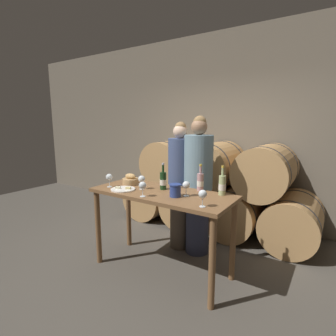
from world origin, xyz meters
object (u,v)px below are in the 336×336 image
at_px(bread_basket, 131,180).
at_px(wine_glass_far_left, 109,177).
at_px(wine_bottle_white, 222,185).
at_px(wine_bottle_rose, 200,182).
at_px(wine_glass_center, 143,186).
at_px(wine_glass_far_right, 203,194).
at_px(wine_glass_right, 186,185).
at_px(cheese_plate, 123,189).
at_px(person_right, 198,186).
at_px(blue_crock, 175,190).
at_px(person_left, 180,185).
at_px(wine_bottle_red, 163,180).
at_px(wine_glass_left, 142,179).
at_px(tasting_table, 161,204).

bearing_deg(bread_basket, wine_glass_far_left, -117.21).
relative_size(wine_bottle_white, bread_basket, 1.58).
bearing_deg(wine_bottle_rose, wine_glass_far_left, -155.39).
relative_size(wine_bottle_rose, wine_glass_center, 1.89).
height_order(wine_glass_center, wine_glass_far_right, same).
height_order(wine_bottle_white, bread_basket, wine_bottle_white).
distance_m(wine_bottle_white, wine_glass_right, 0.39).
distance_m(cheese_plate, wine_glass_far_right, 1.03).
height_order(wine_glass_far_left, wine_glass_center, same).
height_order(person_right, blue_crock, person_right).
bearing_deg(person_left, wine_bottle_white, -26.35).
distance_m(person_right, blue_crock, 0.71).
distance_m(wine_bottle_white, wine_glass_far_right, 0.47).
bearing_deg(person_left, person_right, 0.00).
bearing_deg(person_right, wine_glass_center, -102.71).
xyz_separation_m(wine_glass_right, wine_glass_far_right, (0.30, -0.22, 0.00)).
bearing_deg(person_left, wine_bottle_rose, -35.47).
relative_size(person_left, wine_bottle_red, 5.57).
bearing_deg(wine_glass_far_right, wine_glass_left, 167.70).
relative_size(person_left, bread_basket, 8.57).
xyz_separation_m(tasting_table, wine_bottle_white, (0.61, 0.25, 0.25)).
height_order(wine_bottle_red, wine_glass_left, wine_bottle_red).
bearing_deg(cheese_plate, wine_glass_far_right, -2.53).
bearing_deg(wine_glass_left, wine_glass_far_left, -161.10).
relative_size(person_right, wine_glass_far_left, 11.18).
bearing_deg(wine_glass_far_right, bread_basket, 165.35).
xyz_separation_m(tasting_table, wine_glass_far_right, (0.61, -0.22, 0.26)).
height_order(wine_bottle_rose, wine_glass_far_left, wine_bottle_rose).
relative_size(cheese_plate, wine_glass_far_right, 1.74).
xyz_separation_m(tasting_table, wine_bottle_rose, (0.34, 0.29, 0.24)).
relative_size(person_left, person_right, 0.96).
xyz_separation_m(person_right, wine_bottle_white, (0.47, -0.37, 0.15)).
bearing_deg(wine_glass_far_left, wine_glass_left, 18.90).
bearing_deg(blue_crock, wine_glass_far_right, -20.25).
bearing_deg(wine_bottle_white, blue_crock, -139.21).
bearing_deg(wine_bottle_rose, cheese_plate, -148.56).
relative_size(person_left, wine_glass_left, 10.72).
bearing_deg(wine_bottle_rose, wine_glass_right, -94.77).
distance_m(cheese_plate, wine_glass_right, 0.76).
distance_m(wine_glass_center, wine_glass_far_right, 0.67).
bearing_deg(wine_bottle_red, wine_bottle_white, 13.25).
distance_m(tasting_table, wine_glass_center, 0.37).
bearing_deg(wine_bottle_red, bread_basket, -177.44).
bearing_deg(wine_glass_center, wine_bottle_white, 37.63).
xyz_separation_m(person_left, blue_crock, (0.36, -0.70, 0.14)).
distance_m(person_left, wine_glass_left, 0.69).
distance_m(wine_bottle_white, wine_glass_center, 0.84).
bearing_deg(blue_crock, wine_bottle_rose, 73.50).
distance_m(wine_glass_left, wine_glass_far_right, 0.89).
distance_m(wine_bottle_red, bread_basket, 0.48).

